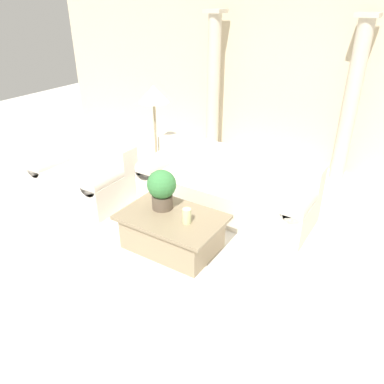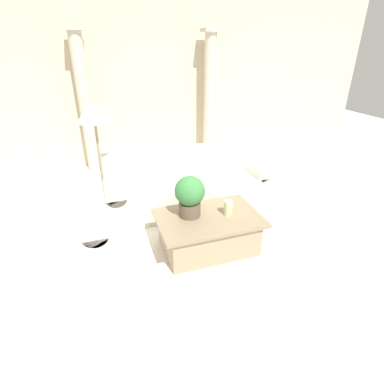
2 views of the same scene
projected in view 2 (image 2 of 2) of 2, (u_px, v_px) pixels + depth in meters
ground_plane at (194, 230)px, 3.93m from camera, size 16.00×16.00×0.00m
wall_back at (145, 79)px, 5.72m from camera, size 10.00×0.06×3.20m
sofa_long at (187, 184)px, 4.45m from camera, size 2.41×0.86×0.81m
loveseat at (43, 233)px, 3.25m from camera, size 1.36×0.86×0.81m
coffee_table at (208, 232)px, 3.50m from camera, size 1.18×0.78×0.43m
potted_plant at (190, 195)px, 3.31m from camera, size 0.34×0.34×0.48m
pillar_candle at (228, 208)px, 3.41m from camera, size 0.10×0.10×0.18m
floor_lamp at (94, 119)px, 3.65m from camera, size 0.44×0.44×1.57m
column_left at (85, 104)px, 5.27m from camera, size 0.32×0.32×2.45m
column_right at (209, 97)px, 5.94m from camera, size 0.32×0.32×2.45m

